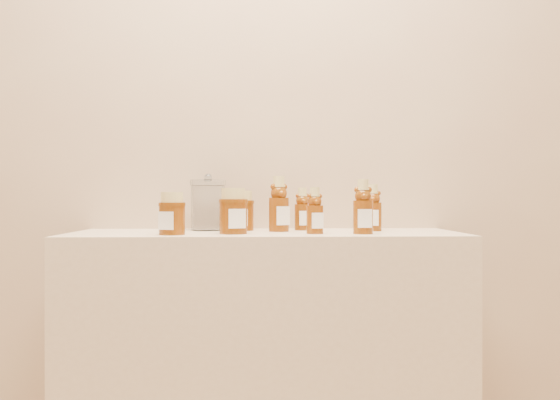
{
  "coord_description": "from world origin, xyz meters",
  "views": [
    {
      "loc": [
        -0.01,
        -0.14,
        1.01
      ],
      "look_at": [
        0.04,
        1.52,
        1.0
      ],
      "focal_mm": 35.0,
      "sensor_mm": 36.0,
      "label": 1
    }
  ],
  "objects_px": {
    "honey_jar_left": "(172,213)",
    "bear_bottle_back_left": "(279,200)",
    "display_table": "(266,377)",
    "glass_canister": "(208,203)",
    "bear_bottle_front_left": "(315,207)"
  },
  "relations": [
    {
      "from": "bear_bottle_back_left",
      "to": "bear_bottle_front_left",
      "type": "bearing_deg",
      "value": -70.43
    },
    {
      "from": "bear_bottle_front_left",
      "to": "honey_jar_left",
      "type": "distance_m",
      "value": 0.42
    },
    {
      "from": "glass_canister",
      "to": "honey_jar_left",
      "type": "bearing_deg",
      "value": -111.97
    },
    {
      "from": "honey_jar_left",
      "to": "glass_canister",
      "type": "bearing_deg",
      "value": 85.17
    },
    {
      "from": "bear_bottle_back_left",
      "to": "glass_canister",
      "type": "relative_size",
      "value": 1.1
    },
    {
      "from": "display_table",
      "to": "honey_jar_left",
      "type": "xyz_separation_m",
      "value": [
        -0.27,
        -0.11,
        0.51
      ]
    },
    {
      "from": "display_table",
      "to": "bear_bottle_front_left",
      "type": "xyz_separation_m",
      "value": [
        0.14,
        -0.08,
        0.53
      ]
    },
    {
      "from": "bear_bottle_back_left",
      "to": "honey_jar_left",
      "type": "relative_size",
      "value": 1.61
    },
    {
      "from": "display_table",
      "to": "glass_canister",
      "type": "relative_size",
      "value": 6.67
    },
    {
      "from": "bear_bottle_back_left",
      "to": "display_table",
      "type": "bearing_deg",
      "value": -162.9
    },
    {
      "from": "honey_jar_left",
      "to": "glass_canister",
      "type": "xyz_separation_m",
      "value": [
        0.08,
        0.21,
        0.03
      ]
    },
    {
      "from": "honey_jar_left",
      "to": "bear_bottle_back_left",
      "type": "bearing_deg",
      "value": 41.3
    },
    {
      "from": "honey_jar_left",
      "to": "glass_canister",
      "type": "height_order",
      "value": "glass_canister"
    },
    {
      "from": "display_table",
      "to": "bear_bottle_back_left",
      "type": "height_order",
      "value": "bear_bottle_back_left"
    },
    {
      "from": "display_table",
      "to": "honey_jar_left",
      "type": "distance_m",
      "value": 0.59
    }
  ]
}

